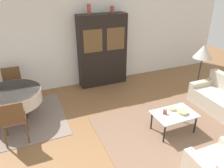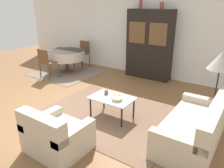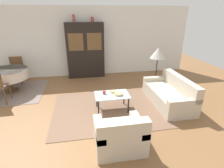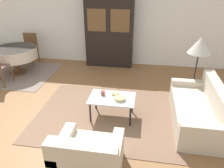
{
  "view_description": "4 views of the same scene",
  "coord_description": "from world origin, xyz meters",
  "px_view_note": "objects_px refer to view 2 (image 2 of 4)",
  "views": [
    {
      "loc": [
        -1.42,
        -2.49,
        3.01
      ],
      "look_at": [
        0.2,
        1.4,
        0.95
      ],
      "focal_mm": 35.0,
      "sensor_mm": 36.0,
      "label": 1
    },
    {
      "loc": [
        3.59,
        -2.85,
        2.29
      ],
      "look_at": [
        1.26,
        0.54,
        0.75
      ],
      "focal_mm": 35.0,
      "sensor_mm": 36.0,
      "label": 2
    },
    {
      "loc": [
        0.53,
        -3.51,
        2.43
      ],
      "look_at": [
        1.26,
        0.54,
        0.75
      ],
      "focal_mm": 28.0,
      "sensor_mm": 36.0,
      "label": 3
    },
    {
      "loc": [
        1.86,
        -3.1,
        2.6
      ],
      "look_at": [
        1.26,
        0.54,
        0.75
      ],
      "focal_mm": 35.0,
      "sensor_mm": 36.0,
      "label": 4
    }
  ],
  "objects_px": {
    "display_cabinet": "(149,45)",
    "dining_chair_far": "(83,52)",
    "dining_chair_near": "(47,61)",
    "bowl_small": "(117,95)",
    "armchair": "(56,136)",
    "vase_tall": "(141,4)",
    "potted_plant": "(60,53)",
    "dining_table": "(66,55)",
    "cup": "(106,92)",
    "bowl": "(117,99)",
    "coffee_table": "(112,100)",
    "floor_lamp": "(221,62)",
    "couch": "(196,128)",
    "vase_short": "(162,6)"
  },
  "relations": [
    {
      "from": "display_cabinet",
      "to": "vase_tall",
      "type": "bearing_deg",
      "value": 179.85
    },
    {
      "from": "dining_chair_near",
      "to": "potted_plant",
      "type": "relative_size",
      "value": 1.57
    },
    {
      "from": "dining_table",
      "to": "floor_lamp",
      "type": "bearing_deg",
      "value": -6.25
    },
    {
      "from": "vase_tall",
      "to": "dining_chair_near",
      "type": "bearing_deg",
      "value": -138.71
    },
    {
      "from": "armchair",
      "to": "potted_plant",
      "type": "distance_m",
      "value": 5.92
    },
    {
      "from": "dining_table",
      "to": "dining_chair_near",
      "type": "bearing_deg",
      "value": -90.0
    },
    {
      "from": "coffee_table",
      "to": "dining_chair_near",
      "type": "xyz_separation_m",
      "value": [
        -3.1,
        0.91,
        0.16
      ]
    },
    {
      "from": "couch",
      "to": "bowl",
      "type": "xyz_separation_m",
      "value": [
        -1.52,
        -0.13,
        0.2
      ]
    },
    {
      "from": "armchair",
      "to": "vase_short",
      "type": "relative_size",
      "value": 4.99
    },
    {
      "from": "dining_chair_near",
      "to": "bowl_small",
      "type": "relative_size",
      "value": 6.4
    },
    {
      "from": "dining_table",
      "to": "dining_chair_far",
      "type": "relative_size",
      "value": 1.34
    },
    {
      "from": "couch",
      "to": "bowl_small",
      "type": "xyz_separation_m",
      "value": [
        -1.64,
        0.06,
        0.19
      ]
    },
    {
      "from": "dining_table",
      "to": "coffee_table",
      "type": "bearing_deg",
      "value": -29.54
    },
    {
      "from": "vase_short",
      "to": "potted_plant",
      "type": "distance_m",
      "value": 4.56
    },
    {
      "from": "vase_short",
      "to": "dining_chair_far",
      "type": "bearing_deg",
      "value": -175.29
    },
    {
      "from": "bowl",
      "to": "vase_tall",
      "type": "bearing_deg",
      "value": 110.12
    },
    {
      "from": "display_cabinet",
      "to": "bowl",
      "type": "xyz_separation_m",
      "value": [
        0.71,
        -2.9,
        -0.58
      ]
    },
    {
      "from": "armchair",
      "to": "vase_tall",
      "type": "distance_m",
      "value": 4.78
    },
    {
      "from": "display_cabinet",
      "to": "vase_short",
      "type": "xyz_separation_m",
      "value": [
        0.31,
        0.0,
        1.15
      ]
    },
    {
      "from": "dining_chair_far",
      "to": "bowl",
      "type": "distance_m",
      "value": 4.21
    },
    {
      "from": "armchair",
      "to": "dining_chair_near",
      "type": "distance_m",
      "value": 3.82
    },
    {
      "from": "floor_lamp",
      "to": "cup",
      "type": "relative_size",
      "value": 15.04
    },
    {
      "from": "couch",
      "to": "dining_chair_near",
      "type": "distance_m",
      "value": 4.86
    },
    {
      "from": "coffee_table",
      "to": "potted_plant",
      "type": "bearing_deg",
      "value": 148.93
    },
    {
      "from": "vase_tall",
      "to": "potted_plant",
      "type": "xyz_separation_m",
      "value": [
        -3.49,
        -0.2,
        -1.91
      ]
    },
    {
      "from": "bowl_small",
      "to": "potted_plant",
      "type": "bearing_deg",
      "value": 150.45
    },
    {
      "from": "dining_chair_far",
      "to": "bowl_small",
      "type": "distance_m",
      "value": 4.0
    },
    {
      "from": "vase_tall",
      "to": "display_cabinet",
      "type": "bearing_deg",
      "value": -0.15
    },
    {
      "from": "bowl_small",
      "to": "vase_tall",
      "type": "distance_m",
      "value": 3.37
    },
    {
      "from": "vase_tall",
      "to": "armchair",
      "type": "bearing_deg",
      "value": -79.5
    },
    {
      "from": "dining_chair_near",
      "to": "bowl_small",
      "type": "xyz_separation_m",
      "value": [
        3.14,
        -0.78,
        -0.09
      ]
    },
    {
      "from": "cup",
      "to": "vase_tall",
      "type": "xyz_separation_m",
      "value": [
        -0.7,
        2.77,
        1.75
      ]
    },
    {
      "from": "dining_chair_near",
      "to": "bowl_small",
      "type": "distance_m",
      "value": 3.24
    },
    {
      "from": "coffee_table",
      "to": "display_cabinet",
      "type": "xyz_separation_m",
      "value": [
        -0.54,
        2.84,
        0.65
      ]
    },
    {
      "from": "display_cabinet",
      "to": "bowl_small",
      "type": "bearing_deg",
      "value": -77.73
    },
    {
      "from": "bowl_small",
      "to": "potted_plant",
      "type": "xyz_separation_m",
      "value": [
        -4.43,
        2.51,
        -0.13
      ]
    },
    {
      "from": "dining_chair_far",
      "to": "potted_plant",
      "type": "height_order",
      "value": "dining_chair_far"
    },
    {
      "from": "dining_chair_far",
      "to": "dining_chair_near",
      "type": "bearing_deg",
      "value": 90.0
    },
    {
      "from": "floor_lamp",
      "to": "potted_plant",
      "type": "distance_m",
      "value": 6.35
    },
    {
      "from": "couch",
      "to": "potted_plant",
      "type": "bearing_deg",
      "value": 67.06
    },
    {
      "from": "bowl",
      "to": "coffee_table",
      "type": "bearing_deg",
      "value": 159.73
    },
    {
      "from": "couch",
      "to": "cup",
      "type": "distance_m",
      "value": 1.89
    },
    {
      "from": "bowl",
      "to": "bowl_small",
      "type": "height_order",
      "value": "bowl"
    },
    {
      "from": "dining_chair_far",
      "to": "coffee_table",
      "type": "bearing_deg",
      "value": 139.97
    },
    {
      "from": "display_cabinet",
      "to": "dining_chair_far",
      "type": "bearing_deg",
      "value": -174.73
    },
    {
      "from": "dining_table",
      "to": "cup",
      "type": "bearing_deg",
      "value": -30.14
    },
    {
      "from": "coffee_table",
      "to": "dining_table",
      "type": "height_order",
      "value": "dining_table"
    },
    {
      "from": "display_cabinet",
      "to": "dining_chair_far",
      "type": "relative_size",
      "value": 2.23
    },
    {
      "from": "dining_chair_far",
      "to": "bowl_small",
      "type": "relative_size",
      "value": 6.4
    },
    {
      "from": "armchair",
      "to": "potted_plant",
      "type": "relative_size",
      "value": 1.53
    }
  ]
}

